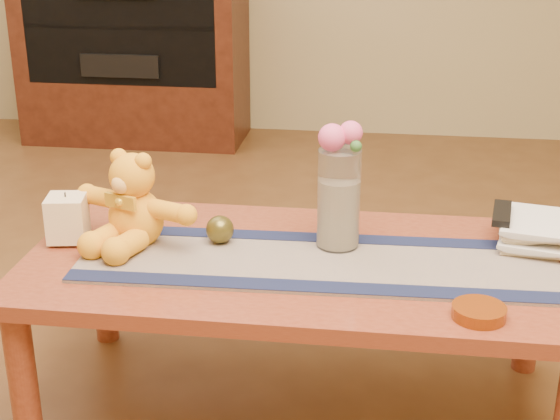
# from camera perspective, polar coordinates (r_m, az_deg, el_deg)

# --- Properties ---
(floor) EXTENTS (5.50, 5.50, 0.00)m
(floor) POSITION_cam_1_polar(r_m,az_deg,el_deg) (2.32, 1.26, -13.53)
(floor) COLOR #523217
(floor) RESTS_ON ground
(coffee_table_top) EXTENTS (1.40, 0.70, 0.04)m
(coffee_table_top) POSITION_cam_1_polar(r_m,az_deg,el_deg) (2.10, 1.35, -3.88)
(coffee_table_top) COLOR maroon
(coffee_table_top) RESTS_ON floor
(table_leg_fl) EXTENTS (0.07, 0.07, 0.41)m
(table_leg_fl) POSITION_cam_1_polar(r_m,az_deg,el_deg) (2.13, -17.40, -11.51)
(table_leg_fl) COLOR maroon
(table_leg_fl) RESTS_ON floor
(table_leg_bl) EXTENTS (0.07, 0.07, 0.41)m
(table_leg_bl) POSITION_cam_1_polar(r_m,az_deg,el_deg) (2.59, -12.18, -4.74)
(table_leg_bl) COLOR maroon
(table_leg_bl) RESTS_ON floor
(table_leg_br) EXTENTS (0.07, 0.07, 0.41)m
(table_leg_br) POSITION_cam_1_polar(r_m,az_deg,el_deg) (2.49, 17.01, -6.42)
(table_leg_br) COLOR maroon
(table_leg_br) RESTS_ON floor
(persian_runner) EXTENTS (1.21, 0.39, 0.01)m
(persian_runner) POSITION_cam_1_polar(r_m,az_deg,el_deg) (2.06, 2.65, -3.64)
(persian_runner) COLOR #1F1947
(persian_runner) RESTS_ON coffee_table_top
(runner_border_near) EXTENTS (1.20, 0.10, 0.00)m
(runner_border_near) POSITION_cam_1_polar(r_m,az_deg,el_deg) (1.93, 2.38, -5.32)
(runner_border_near) COLOR #121938
(runner_border_near) RESTS_ON persian_runner
(runner_border_far) EXTENTS (1.20, 0.10, 0.00)m
(runner_border_far) POSITION_cam_1_polar(r_m,az_deg,el_deg) (2.19, 2.89, -1.92)
(runner_border_far) COLOR #121938
(runner_border_far) RESTS_ON persian_runner
(teddy_bear) EXTENTS (0.43, 0.39, 0.23)m
(teddy_bear) POSITION_cam_1_polar(r_m,az_deg,el_deg) (2.16, -10.05, 0.75)
(teddy_bear) COLOR #F6A31F
(teddy_bear) RESTS_ON persian_runner
(pillar_candle) EXTENTS (0.11, 0.11, 0.12)m
(pillar_candle) POSITION_cam_1_polar(r_m,az_deg,el_deg) (2.24, -14.55, -0.53)
(pillar_candle) COLOR beige
(pillar_candle) RESTS_ON persian_runner
(candle_wick) EXTENTS (0.00, 0.00, 0.01)m
(candle_wick) POSITION_cam_1_polar(r_m,az_deg,el_deg) (2.21, -14.71, 1.04)
(candle_wick) COLOR black
(candle_wick) RESTS_ON pillar_candle
(glass_vase) EXTENTS (0.11, 0.11, 0.26)m
(glass_vase) POSITION_cam_1_polar(r_m,az_deg,el_deg) (2.10, 4.10, 0.78)
(glass_vase) COLOR silver
(glass_vase) RESTS_ON persian_runner
(potpourri_fill) EXTENTS (0.09, 0.09, 0.18)m
(potpourri_fill) POSITION_cam_1_polar(r_m,az_deg,el_deg) (2.12, 4.07, -0.20)
(potpourri_fill) COLOR beige
(potpourri_fill) RESTS_ON glass_vase
(rose_left) EXTENTS (0.07, 0.07, 0.07)m
(rose_left) POSITION_cam_1_polar(r_m,az_deg,el_deg) (2.04, 3.64, 5.05)
(rose_left) COLOR #E6518C
(rose_left) RESTS_ON glass_vase
(rose_right) EXTENTS (0.06, 0.06, 0.06)m
(rose_right) POSITION_cam_1_polar(r_m,az_deg,el_deg) (2.05, 4.94, 5.38)
(rose_right) COLOR #E6518C
(rose_right) RESTS_ON glass_vase
(blue_flower_back) EXTENTS (0.04, 0.04, 0.04)m
(blue_flower_back) POSITION_cam_1_polar(r_m,az_deg,el_deg) (2.09, 4.55, 5.17)
(blue_flower_back) COLOR #5469B6
(blue_flower_back) RESTS_ON glass_vase
(blue_flower_side) EXTENTS (0.04, 0.04, 0.04)m
(blue_flower_side) POSITION_cam_1_polar(r_m,az_deg,el_deg) (2.08, 3.42, 4.89)
(blue_flower_side) COLOR #5469B6
(blue_flower_side) RESTS_ON glass_vase
(leaf_sprig) EXTENTS (0.03, 0.03, 0.03)m
(leaf_sprig) POSITION_cam_1_polar(r_m,az_deg,el_deg) (2.03, 5.29, 4.43)
(leaf_sprig) COLOR #33662D
(leaf_sprig) RESTS_ON glass_vase
(bronze_ball) EXTENTS (0.09, 0.09, 0.07)m
(bronze_ball) POSITION_cam_1_polar(r_m,az_deg,el_deg) (2.16, -4.19, -1.35)
(bronze_ball) COLOR #4E461A
(bronze_ball) RESTS_ON persian_runner
(book_bottom) EXTENTS (0.19, 0.24, 0.02)m
(book_bottom) POSITION_cam_1_polar(r_m,az_deg,el_deg) (2.26, 14.99, -1.89)
(book_bottom) COLOR beige
(book_bottom) RESTS_ON coffee_table_top
(book_lower) EXTENTS (0.21, 0.26, 0.02)m
(book_lower) POSITION_cam_1_polar(r_m,az_deg,el_deg) (2.25, 15.16, -1.50)
(book_lower) COLOR beige
(book_lower) RESTS_ON book_bottom
(book_upper) EXTENTS (0.18, 0.23, 0.02)m
(book_upper) POSITION_cam_1_polar(r_m,az_deg,el_deg) (2.25, 14.93, -0.95)
(book_upper) COLOR beige
(book_upper) RESTS_ON book_lower
(book_top) EXTENTS (0.21, 0.25, 0.02)m
(book_top) POSITION_cam_1_polar(r_m,az_deg,el_deg) (2.24, 15.22, -0.58)
(book_top) COLOR beige
(book_top) RESTS_ON book_upper
(tv_remote) EXTENTS (0.07, 0.16, 0.02)m
(tv_remote) POSITION_cam_1_polar(r_m,az_deg,el_deg) (2.22, 15.16, -0.22)
(tv_remote) COLOR black
(tv_remote) RESTS_ON book_top
(amber_dish) EXTENTS (0.16, 0.16, 0.03)m
(amber_dish) POSITION_cam_1_polar(r_m,az_deg,el_deg) (1.86, 13.65, -6.90)
(amber_dish) COLOR #BF5914
(amber_dish) RESTS_ON coffee_table_top
(media_cabinet) EXTENTS (1.20, 0.50, 1.10)m
(media_cabinet) POSITION_cam_1_polar(r_m,az_deg,el_deg) (4.65, -10.14, 11.51)
(media_cabinet) COLOR black
(media_cabinet) RESTS_ON floor
(cabinet_cavity) EXTENTS (1.02, 0.03, 0.61)m
(cabinet_cavity) POSITION_cam_1_polar(r_m,az_deg,el_deg) (4.42, -11.15, 12.37)
(cabinet_cavity) COLOR black
(cabinet_cavity) RESTS_ON media_cabinet
(cabinet_shelf) EXTENTS (1.02, 0.20, 0.02)m
(cabinet_shelf) POSITION_cam_1_polar(r_m,az_deg,el_deg) (4.50, -10.81, 12.55)
(cabinet_shelf) COLOR black
(cabinet_shelf) RESTS_ON media_cabinet
(stereo_lower) EXTENTS (0.42, 0.28, 0.12)m
(stereo_lower) POSITION_cam_1_polar(r_m,az_deg,el_deg) (4.55, -10.56, 10.13)
(stereo_lower) COLOR black
(stereo_lower) RESTS_ON media_cabinet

